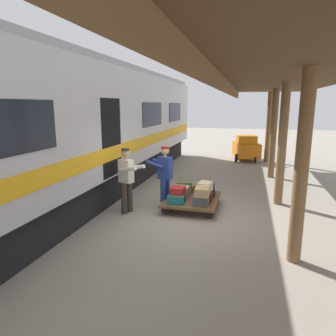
{
  "coord_description": "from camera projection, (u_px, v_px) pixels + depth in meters",
  "views": [
    {
      "loc": [
        -1.26,
        7.16,
        2.79
      ],
      "look_at": [
        0.75,
        -0.38,
        1.15
      ],
      "focal_mm": 32.34,
      "sensor_mm": 36.0,
      "label": 1
    }
  ],
  "objects": [
    {
      "name": "ground_plane",
      "position": [
        193.0,
        217.0,
        7.66
      ],
      "size": [
        60.0,
        60.0,
        0.0
      ],
      "primitive_type": "plane",
      "color": "gray"
    },
    {
      "name": "platform_canopy",
      "position": [
        292.0,
        81.0,
        6.46
      ],
      "size": [
        3.2,
        17.58,
        3.56
      ],
      "color": "brown",
      "rests_on": "ground_plane"
    },
    {
      "name": "train_car",
      "position": [
        61.0,
        132.0,
        8.16
      ],
      "size": [
        3.02,
        19.71,
        4.0
      ],
      "color": "#B7BABF",
      "rests_on": "ground_plane"
    },
    {
      "name": "luggage_cart",
      "position": [
        192.0,
        199.0,
        8.3
      ],
      "size": [
        1.42,
        1.72,
        0.28
      ],
      "color": "brown",
      "rests_on": "ground_plane"
    },
    {
      "name": "suitcase_slate_roller",
      "position": [
        201.0,
        200.0,
        7.74
      ],
      "size": [
        0.41,
        0.47,
        0.25
      ],
      "primitive_type": "cube",
      "rotation": [
        0.0,
        0.0,
        0.04
      ],
      "color": "#4C515B",
      "rests_on": "luggage_cart"
    },
    {
      "name": "suitcase_maroon_trunk",
      "position": [
        204.0,
        195.0,
        8.19
      ],
      "size": [
        0.5,
        0.61,
        0.23
      ],
      "primitive_type": "cube",
      "rotation": [
        0.0,
        0.0,
        0.04
      ],
      "color": "maroon",
      "rests_on": "luggage_cart"
    },
    {
      "name": "suitcase_teal_softside",
      "position": [
        177.0,
        198.0,
        7.9
      ],
      "size": [
        0.47,
        0.55,
        0.22
      ],
      "primitive_type": "cube",
      "rotation": [
        0.0,
        0.0,
        0.08
      ],
      "color": "#1E666B",
      "rests_on": "luggage_cart"
    },
    {
      "name": "suitcase_black_hardshell",
      "position": [
        206.0,
        190.0,
        8.63
      ],
      "size": [
        0.55,
        0.66,
        0.25
      ],
      "primitive_type": "cube",
      "rotation": [
        0.0,
        0.0,
        0.12
      ],
      "color": "black",
      "rests_on": "luggage_cart"
    },
    {
      "name": "suitcase_gray_aluminum",
      "position": [
        181.0,
        192.0,
        8.34
      ],
      "size": [
        0.48,
        0.5,
        0.29
      ],
      "primitive_type": "cube",
      "rotation": [
        0.0,
        0.0,
        -0.08
      ],
      "color": "#9EA0A5",
      "rests_on": "luggage_cart"
    },
    {
      "name": "suitcase_yellow_case",
      "position": [
        184.0,
        189.0,
        8.8
      ],
      "size": [
        0.56,
        0.5,
        0.19
      ],
      "primitive_type": "cube",
      "rotation": [
        0.0,
        0.0,
        -0.11
      ],
      "color": "gold",
      "rests_on": "luggage_cart"
    },
    {
      "name": "suitcase_tan_vintage",
      "position": [
        202.0,
        191.0,
        7.66
      ],
      "size": [
        0.35,
        0.52,
        0.21
      ],
      "primitive_type": "cube",
      "rotation": [
        0.0,
        0.0,
        0.01
      ],
      "color": "tan",
      "rests_on": "suitcase_slate_roller"
    },
    {
      "name": "suitcase_brown_leather",
      "position": [
        205.0,
        183.0,
        8.61
      ],
      "size": [
        0.33,
        0.38,
        0.16
      ],
      "primitive_type": "cube",
      "rotation": [
        0.0,
        0.0,
        0.04
      ],
      "color": "brown",
      "rests_on": "suitcase_black_hardshell"
    },
    {
      "name": "suitcase_olive_duffel",
      "position": [
        184.0,
        184.0,
        8.76
      ],
      "size": [
        0.49,
        0.5,
        0.15
      ],
      "primitive_type": "cube",
      "rotation": [
        0.0,
        0.0,
        0.14
      ],
      "color": "brown",
      "rests_on": "suitcase_yellow_case"
    },
    {
      "name": "suitcase_cream_canvas",
      "position": [
        205.0,
        187.0,
        8.11
      ],
      "size": [
        0.39,
        0.47,
        0.24
      ],
      "primitive_type": "cube",
      "rotation": [
        0.0,
        0.0,
        -0.18
      ],
      "color": "beige",
      "rests_on": "suitcase_maroon_trunk"
    },
    {
      "name": "suitcase_red_plastic",
      "position": [
        178.0,
        190.0,
        7.89
      ],
      "size": [
        0.37,
        0.4,
        0.19
      ],
      "primitive_type": "cube",
      "rotation": [
        0.0,
        0.0,
        -0.04
      ],
      "color": "#AD231E",
      "rests_on": "suitcase_teal_softside"
    },
    {
      "name": "porter_in_overalls",
      "position": [
        164.0,
        175.0,
        8.18
      ],
      "size": [
        0.72,
        0.54,
        1.7
      ],
      "color": "navy",
      "rests_on": "ground_plane"
    },
    {
      "name": "porter_by_door",
      "position": [
        127.0,
        178.0,
        7.79
      ],
      "size": [
        0.73,
        0.58,
        1.7
      ],
      "color": "#332D28",
      "rests_on": "ground_plane"
    },
    {
      "name": "baggage_tug",
      "position": [
        246.0,
        148.0,
        15.29
      ],
      "size": [
        1.48,
        1.92,
        1.3
      ],
      "color": "orange",
      "rests_on": "ground_plane"
    }
  ]
}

